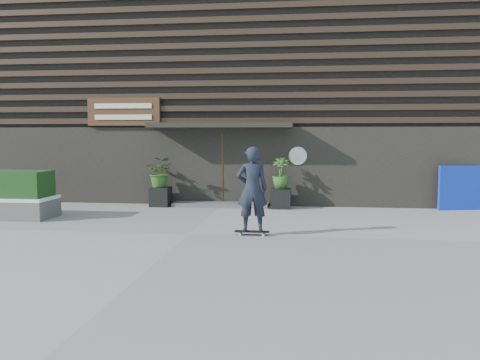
# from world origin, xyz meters

# --- Properties ---
(ground) EXTENTS (80.00, 80.00, 0.00)m
(ground) POSITION_xyz_m (0.00, 0.00, 0.00)
(ground) COLOR gray
(ground) RESTS_ON ground
(entrance_step) EXTENTS (3.00, 0.80, 0.12)m
(entrance_step) POSITION_xyz_m (0.00, 4.60, 0.06)
(entrance_step) COLOR #4D4D4B
(entrance_step) RESTS_ON ground
(planter_pot_left) EXTENTS (0.60, 0.60, 0.60)m
(planter_pot_left) POSITION_xyz_m (-1.90, 4.40, 0.30)
(planter_pot_left) COLOR black
(planter_pot_left) RESTS_ON ground
(bamboo_left) EXTENTS (0.86, 0.75, 0.96)m
(bamboo_left) POSITION_xyz_m (-1.90, 4.40, 1.08)
(bamboo_left) COLOR #2D591E
(bamboo_left) RESTS_ON planter_pot_left
(planter_pot_right) EXTENTS (0.60, 0.60, 0.60)m
(planter_pot_right) POSITION_xyz_m (1.90, 4.40, 0.30)
(planter_pot_right) COLOR black
(planter_pot_right) RESTS_ON ground
(bamboo_right) EXTENTS (0.54, 0.54, 0.96)m
(bamboo_right) POSITION_xyz_m (1.90, 4.40, 1.08)
(bamboo_right) COLOR #2D591E
(bamboo_right) RESTS_ON planter_pot_right
(blue_tarp) EXTENTS (1.41, 0.44, 1.33)m
(blue_tarp) POSITION_xyz_m (7.29, 4.70, 0.67)
(blue_tarp) COLOR #0D29B1
(blue_tarp) RESTS_ON ground
(building) EXTENTS (18.00, 11.00, 8.00)m
(building) POSITION_xyz_m (-0.00, 9.96, 3.99)
(building) COLOR black
(building) RESTS_ON ground
(skateboarder) EXTENTS (0.78, 0.54, 1.99)m
(skateboarder) POSITION_xyz_m (1.44, 0.05, 1.04)
(skateboarder) COLOR black
(skateboarder) RESTS_ON ground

